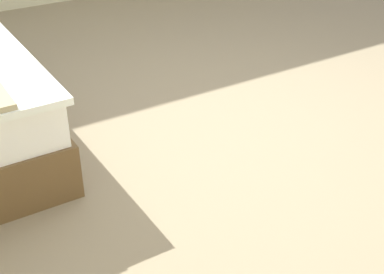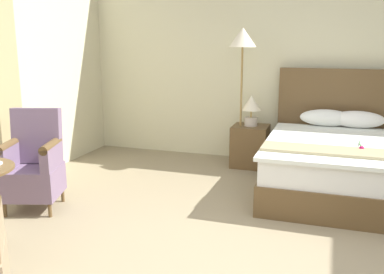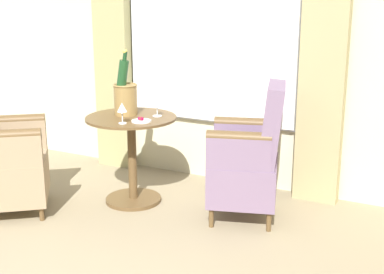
# 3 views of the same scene
# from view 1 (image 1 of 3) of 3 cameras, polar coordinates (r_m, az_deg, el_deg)

# --- Properties ---
(ground_plane) EXTENTS (8.03, 8.03, 0.00)m
(ground_plane) POSITION_cam_1_polar(r_m,az_deg,el_deg) (3.72, 1.90, 1.90)
(ground_plane) COLOR gray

